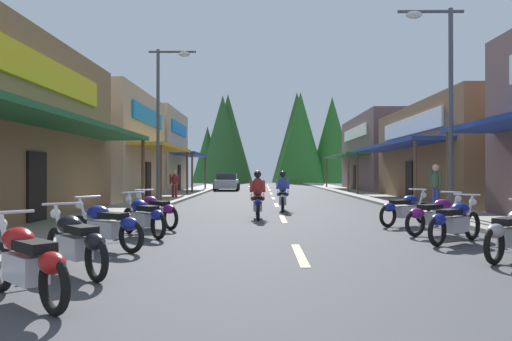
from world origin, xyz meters
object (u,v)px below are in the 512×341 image
object	(u,v)px
rider_cruising_trailing	(283,194)
parked_car_curbside	(227,182)
motorcycle_parked_right_4	(436,215)
motorcycle_parked_right_5	(405,209)
motorcycle_parked_left_3	(143,216)
streetlamp_left	(165,106)
streetlamp_right	(441,84)
motorcycle_parked_left_4	(155,210)
rider_cruising_lead	(258,198)
motorcycle_parked_left_2	(106,225)
motorcycle_parked_left_0	(26,261)
pedestrian_waiting	(436,184)
pedestrian_browsing	(174,182)
motorcycle_parked_right_3	(455,220)
motorcycle_parked_left_1	(75,241)

from	to	relation	value
rider_cruising_trailing	parked_car_curbside	bearing A→B (deg)	13.07
motorcycle_parked_right_4	rider_cruising_trailing	xyz separation A→B (m)	(-3.40, 7.14, 0.17)
motorcycle_parked_right_5	motorcycle_parked_left_3	bearing A→B (deg)	164.58
streetlamp_left	streetlamp_right	size ratio (longest dim) A/B	1.03
motorcycle_parked_right_4	streetlamp_left	bearing A→B (deg)	102.80
motorcycle_parked_right_4	parked_car_curbside	world-z (taller)	parked_car_curbside
motorcycle_parked_left_4	rider_cruising_trailing	bearing A→B (deg)	-78.63
streetlamp_left	rider_cruising_lead	xyz separation A→B (m)	(4.07, -4.98, -3.73)
rider_cruising_lead	streetlamp_right	bearing A→B (deg)	-99.73
motorcycle_parked_left_2	motorcycle_parked_left_4	world-z (taller)	same
motorcycle_parked_right_5	motorcycle_parked_left_0	bearing A→B (deg)	-164.12
motorcycle_parked_right_5	motorcycle_parked_left_2	xyz separation A→B (m)	(-7.10, -4.29, 0.00)
motorcycle_parked_right_5	pedestrian_waiting	bearing A→B (deg)	26.75
motorcycle_parked_left_3	motorcycle_parked_left_4	size ratio (longest dim) A/B	1.05
motorcycle_parked_left_2	pedestrian_browsing	bearing A→B (deg)	-51.46
motorcycle_parked_right_3	rider_cruising_trailing	size ratio (longest dim) A/B	0.79
motorcycle_parked_left_4	pedestrian_waiting	size ratio (longest dim) A/B	0.89
streetlamp_right	motorcycle_parked_right_3	distance (m)	6.19
streetlamp_right	motorcycle_parked_left_0	bearing A→B (deg)	-131.39
rider_cruising_lead	rider_cruising_trailing	size ratio (longest dim) A/B	1.00
pedestrian_waiting	rider_cruising_lead	bearing A→B (deg)	178.62
motorcycle_parked_right_3	motorcycle_parked_left_0	size ratio (longest dim) A/B	1.02
motorcycle_parked_left_2	rider_cruising_lead	distance (m)	7.08
streetlamp_right	motorcycle_parked_right_4	bearing A→B (deg)	-112.48
motorcycle_parked_left_1	pedestrian_waiting	xyz separation A→B (m)	(9.28, 10.89, 0.57)
motorcycle_parked_right_3	streetlamp_left	bearing A→B (deg)	87.59
streetlamp_left	motorcycle_parked_left_4	bearing A→B (deg)	-80.45
motorcycle_parked_left_1	motorcycle_parked_left_4	world-z (taller)	same
rider_cruising_lead	parked_car_curbside	xyz separation A→B (m)	(-2.75, 24.45, 0.03)
streetlamp_left	motorcycle_parked_left_1	bearing A→B (deg)	-84.01
motorcycle_parked_right_3	parked_car_curbside	size ratio (longest dim) A/B	0.39
streetlamp_left	motorcycle_parked_left_0	bearing A→B (deg)	-84.46
streetlamp_left	motorcycle_parked_right_4	size ratio (longest dim) A/B	3.60
streetlamp_left	motorcycle_parked_left_3	xyz separation A→B (m)	(1.42, -9.46, -3.89)
motorcycle_parked_right_3	pedestrian_waiting	world-z (taller)	pedestrian_waiting
motorcycle_parked_left_2	parked_car_curbside	world-z (taller)	parked_car_curbside
motorcycle_parked_right_4	motorcycle_parked_left_2	xyz separation A→B (m)	(-7.27, -2.36, 0.00)
motorcycle_parked_right_3	motorcycle_parked_left_0	xyz separation A→B (m)	(-6.84, -4.74, 0.00)
pedestrian_browsing	streetlamp_right	bearing A→B (deg)	-129.22
motorcycle_parked_right_4	pedestrian_browsing	world-z (taller)	pedestrian_browsing
streetlamp_left	rider_cruising_trailing	bearing A→B (deg)	-21.05
motorcycle_parked_left_2	motorcycle_parked_left_3	xyz separation A→B (m)	(0.26, 1.97, 0.00)
rider_cruising_trailing	pedestrian_browsing	xyz separation A→B (m)	(-5.71, 8.03, 0.29)
streetlamp_left	pedestrian_waiting	world-z (taller)	streetlamp_left
rider_cruising_lead	rider_cruising_trailing	xyz separation A→B (m)	(0.96, 3.04, 0.00)
motorcycle_parked_right_3	rider_cruising_lead	world-z (taller)	rider_cruising_lead
motorcycle_parked_left_0	parked_car_curbside	distance (m)	34.70
motorcycle_parked_right_3	pedestrian_browsing	world-z (taller)	pedestrian_browsing
streetlamp_right	motorcycle_parked_left_3	distance (m)	9.88
motorcycle_parked_left_4	motorcycle_parked_left_1	bearing A→B (deg)	135.31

